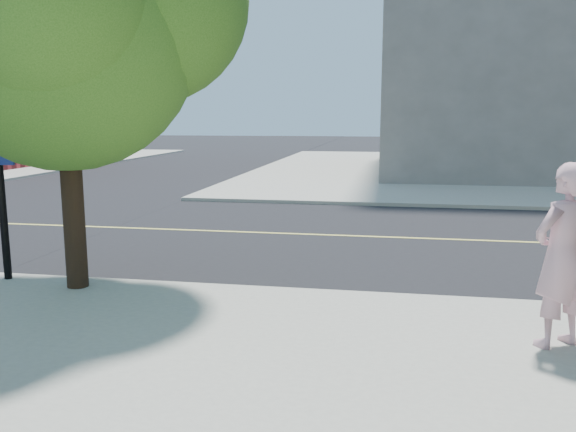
# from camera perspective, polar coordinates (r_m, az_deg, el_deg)

# --- Properties ---
(ground) EXTENTS (140.00, 140.00, 0.00)m
(ground) POSITION_cam_1_polar(r_m,az_deg,el_deg) (10.26, -22.74, -5.94)
(ground) COLOR black
(ground) RESTS_ON ground
(road_ew) EXTENTS (140.00, 9.00, 0.01)m
(road_ew) POSITION_cam_1_polar(r_m,az_deg,el_deg) (14.14, -12.90, -1.26)
(road_ew) COLOR black
(road_ew) RESTS_ON ground
(sidewalk_ne) EXTENTS (29.00, 25.00, 0.12)m
(sidewalk_ne) POSITION_cam_1_polar(r_m,az_deg,el_deg) (30.93, 25.16, 4.01)
(sidewalk_ne) COLOR #A3A293
(sidewalk_ne) RESTS_ON ground
(man_on_phone) EXTENTS (0.89, 0.83, 2.04)m
(man_on_phone) POSITION_cam_1_polar(r_m,az_deg,el_deg) (7.01, 25.12, -3.55)
(man_on_phone) COLOR #DAA2AF
(man_on_phone) RESTS_ON sidewalk_se
(street_tree) EXTENTS (4.77, 4.33, 6.33)m
(street_tree) POSITION_cam_1_polar(r_m,az_deg,el_deg) (9.11, -20.67, 19.04)
(street_tree) COLOR black
(street_tree) RESTS_ON sidewalk_se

